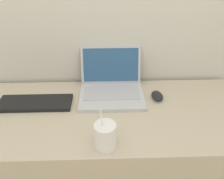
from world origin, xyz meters
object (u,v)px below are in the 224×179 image
(drink_cup, at_px, (105,136))
(external_keyboard, at_px, (35,103))
(computer_mouse, at_px, (157,96))
(laptop, at_px, (111,86))

(drink_cup, xyz_separation_m, external_keyboard, (-0.36, 0.30, -0.05))
(computer_mouse, bearing_deg, laptop, 165.19)
(laptop, relative_size, computer_mouse, 3.33)
(drink_cup, distance_m, computer_mouse, 0.44)
(laptop, xyz_separation_m, drink_cup, (-0.04, -0.40, 0.01))
(drink_cup, bearing_deg, computer_mouse, 50.12)
(laptop, bearing_deg, external_keyboard, -165.65)
(laptop, height_order, drink_cup, laptop)
(drink_cup, height_order, external_keyboard, drink_cup)
(drink_cup, bearing_deg, external_keyboard, 140.34)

